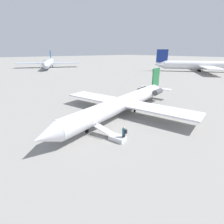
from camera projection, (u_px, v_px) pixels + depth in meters
The scene contains 6 objects.
ground_plane at pixel (121, 115), 27.38m from camera, with size 600.00×600.00×0.00m, color gray.
airplane_main at pixel (125, 102), 27.44m from camera, with size 29.26×22.72×6.16m.
airplane_far_right at pixel (207, 65), 82.09m from camera, with size 35.25×42.52×10.11m.
airplane_taxiing_distant at pixel (49, 63), 102.72m from camera, with size 34.54×43.70×9.69m.
boarding_stairs at pixel (115, 136), 19.70m from camera, with size 2.00×4.14×1.59m.
passenger at pixel (124, 133), 19.09m from camera, with size 0.41×0.56×1.74m.
Camera 1 is at (17.59, 18.77, 9.50)m, focal length 28.00 mm.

